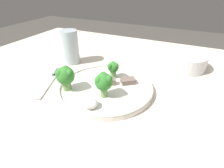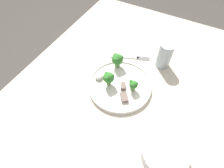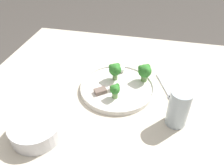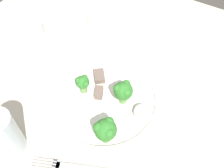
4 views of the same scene
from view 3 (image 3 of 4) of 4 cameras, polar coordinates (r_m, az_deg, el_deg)
table at (r=0.86m, az=4.12°, el=-8.89°), size 1.18×0.99×0.74m
dinner_plate at (r=0.82m, az=1.31°, el=-0.92°), size 0.28×0.28×0.02m
fork at (r=0.85m, az=14.04°, el=-1.42°), size 0.09×0.19×0.00m
cream_bowl at (r=0.70m, az=-19.16°, el=-11.04°), size 0.15×0.15×0.05m
drinking_glass at (r=0.70m, az=16.86°, el=-6.50°), size 0.06×0.06×0.13m
broccoli_floret_near_rim_left at (r=0.83m, az=0.81°, el=3.79°), size 0.05×0.05×0.07m
broccoli_floret_center_left at (r=0.83m, az=8.57°, el=3.35°), size 0.05×0.05×0.07m
broccoli_floret_back_left at (r=0.75m, az=0.79°, el=-1.56°), size 0.04×0.03×0.05m
meat_slice_front_slice at (r=0.79m, az=-3.02°, el=-1.77°), size 0.05×0.05×0.02m
meat_slice_middle_slice at (r=0.80m, az=0.75°, el=-0.99°), size 0.04×0.03×0.02m
sauce_dollop at (r=0.90m, az=2.16°, el=3.95°), size 0.04×0.04×0.02m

